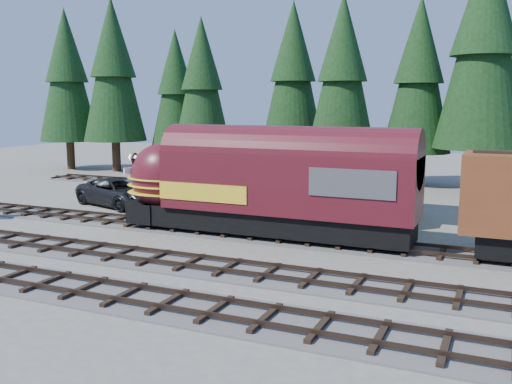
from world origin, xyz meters
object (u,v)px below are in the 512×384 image
at_px(locomotive, 256,188).
at_px(caboose, 269,162).
at_px(pickup_truck_b, 128,190).
at_px(depot, 302,167).
at_px(pickup_truck_a, 120,192).

bearing_deg(locomotive, caboose, 110.01).
bearing_deg(pickup_truck_b, caboose, -62.00).
bearing_deg(caboose, locomotive, -69.99).
relative_size(locomotive, caboose, 1.78).
distance_m(depot, locomotive, 6.52).
relative_size(depot, caboose, 1.43).
height_order(pickup_truck_a, pickup_truck_b, pickup_truck_a).
bearing_deg(pickup_truck_a, depot, -62.71).
xyz_separation_m(pickup_truck_a, pickup_truck_b, (-0.54, 1.55, -0.12)).
relative_size(depot, locomotive, 0.81).
distance_m(pickup_truck_a, pickup_truck_b, 1.64).
height_order(caboose, pickup_truck_a, caboose).
distance_m(depot, pickup_truck_a, 12.42).
bearing_deg(pickup_truck_b, locomotive, -135.33).
distance_m(depot, caboose, 9.20).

